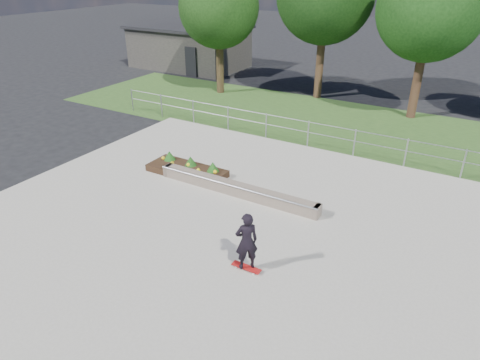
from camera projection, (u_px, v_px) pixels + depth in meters
name	position (u px, v px, depth m)	size (l,w,h in m)	color
ground	(208.00, 231.00, 12.62)	(120.00, 120.00, 0.00)	black
grass_verge	(335.00, 124.00, 21.06)	(30.00, 8.00, 0.02)	#2C4C1E
concrete_slab	(208.00, 231.00, 12.60)	(15.00, 15.00, 0.06)	#9A9589
fence	(308.00, 131.00, 18.03)	(20.06, 0.06, 1.20)	gray
building	(189.00, 46.00, 32.11)	(8.40, 5.40, 3.00)	#2F2D2A
tree_far_left	(219.00, 8.00, 24.04)	(4.55, 4.55, 7.15)	#332314
tree_mid_right	(431.00, 8.00, 19.64)	(4.90, 4.90, 7.70)	#392116
grind_ledge	(236.00, 189.00, 14.44)	(6.00, 0.44, 0.43)	#69594D
planter_bed	(188.00, 169.00, 15.90)	(3.00, 1.20, 0.61)	black
skateboarder	(246.00, 242.00, 10.56)	(0.80, 0.68, 1.67)	silver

